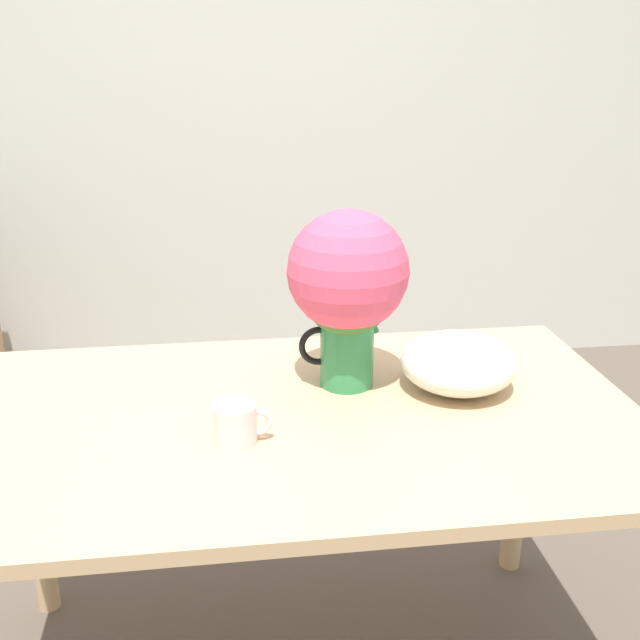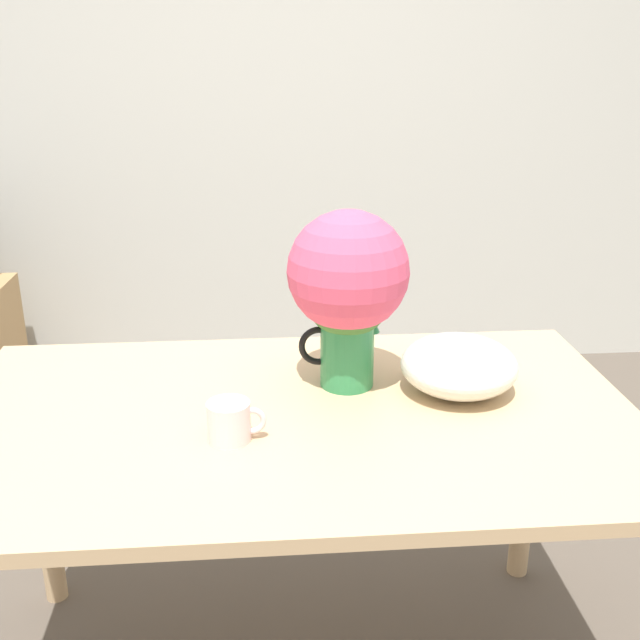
% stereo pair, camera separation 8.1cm
% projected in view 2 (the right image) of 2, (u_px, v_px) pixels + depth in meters
% --- Properties ---
extents(wall_back, '(8.00, 0.05, 2.60)m').
position_uv_depth(wall_back, '(271.00, 95.00, 3.34)').
color(wall_back, silver).
rests_on(wall_back, ground_plane).
extents(table, '(1.49, 0.88, 0.77)m').
position_uv_depth(table, '(297.00, 452.00, 1.64)').
color(table, tan).
rests_on(table, ground_plane).
extents(flower_vase, '(0.27, 0.27, 0.41)m').
position_uv_depth(flower_vase, '(348.00, 284.00, 1.66)').
color(flower_vase, '#2D844C').
rests_on(flower_vase, table).
extents(coffee_mug, '(0.12, 0.09, 0.08)m').
position_uv_depth(coffee_mug, '(230.00, 421.00, 1.49)').
color(coffee_mug, silver).
rests_on(coffee_mug, table).
extents(white_bowl, '(0.26, 0.26, 0.13)m').
position_uv_depth(white_bowl, '(459.00, 365.00, 1.69)').
color(white_bowl, silver).
rests_on(white_bowl, table).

